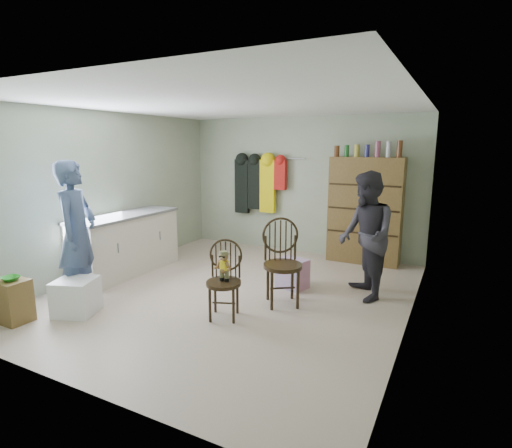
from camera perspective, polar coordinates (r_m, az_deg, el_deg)
The scene contains 13 objects.
ground_plane at distance 5.57m, azimuth -3.28°, elevation -9.76°, with size 5.00×5.00×0.00m, color beige.
room_walls at distance 5.68m, azimuth -0.72°, elevation 7.03°, with size 5.00×5.00×5.00m.
counter at distance 6.60m, azimuth -18.10°, elevation -2.67°, with size 0.64×1.86×0.94m.
stool at distance 5.39m, azimuth -31.36°, elevation -9.39°, with size 0.35×0.30×0.49m, color brown.
bowl at distance 5.31m, azimuth -31.65°, elevation -6.64°, with size 0.19×0.19×0.05m, color green.
plastic_tub at distance 5.30m, azimuth -24.31°, elevation -9.44°, with size 0.45×0.42×0.42m, color white.
chair_front at distance 4.68m, azimuth -4.54°, elevation -7.07°, with size 0.52×0.52×0.91m.
chair_far at distance 5.07m, azimuth 3.72°, elevation -4.93°, with size 0.67×0.67×1.09m.
striped_bag at distance 5.71m, azimuth 5.24°, elevation -7.04°, with size 0.39×0.31×0.42m, color pink.
person_left at distance 5.48m, azimuth -24.20°, elevation -1.19°, with size 0.66×0.44×1.82m, color #42547A.
person_right at distance 5.35m, azimuth 15.41°, elevation -1.66°, with size 0.81×0.63×1.68m, color #2D2B33.
dresser at distance 7.00m, azimuth 15.33°, elevation 1.94°, with size 1.20×0.39×2.06m.
coat_rack at distance 7.73m, azimuth 0.29°, elevation 5.70°, with size 1.42×0.12×1.09m.
Camera 1 is at (2.66, -4.47, 1.99)m, focal length 28.00 mm.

